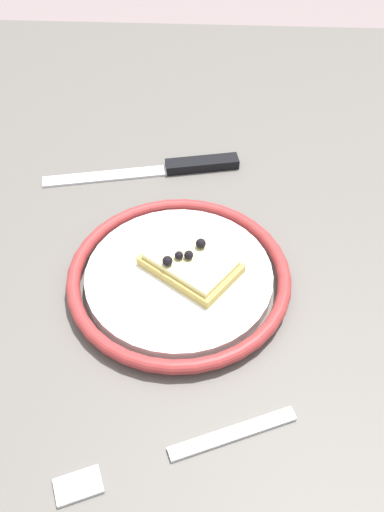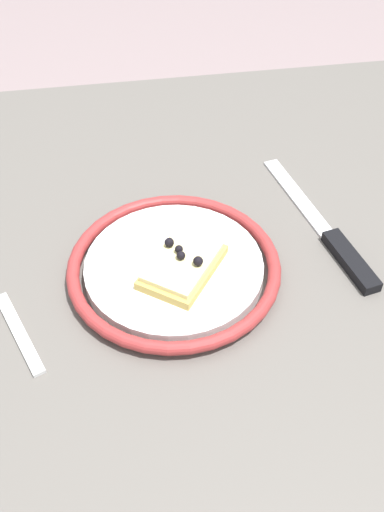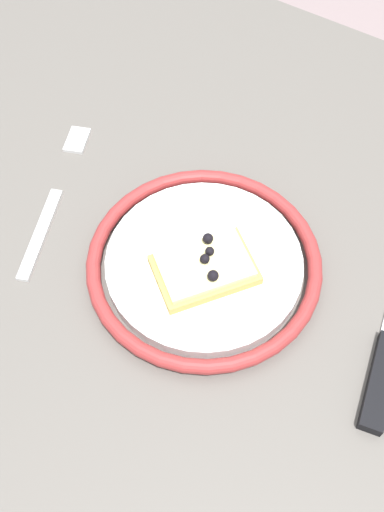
{
  "view_description": "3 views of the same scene",
  "coord_description": "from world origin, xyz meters",
  "views": [
    {
      "loc": [
        -0.38,
        0.0,
        1.17
      ],
      "look_at": [
        0.0,
        0.02,
        0.76
      ],
      "focal_mm": 39.39,
      "sensor_mm": 36.0,
      "label": 1
    },
    {
      "loc": [
        -0.07,
        -0.4,
        1.2
      ],
      "look_at": [
        0.0,
        0.03,
        0.76
      ],
      "focal_mm": 41.9,
      "sensor_mm": 36.0,
      "label": 2
    },
    {
      "loc": [
        0.13,
        -0.22,
        1.22
      ],
      "look_at": [
        -0.03,
        0.03,
        0.74
      ],
      "focal_mm": 41.79,
      "sensor_mm": 36.0,
      "label": 3
    }
  ],
  "objects": [
    {
      "name": "plate",
      "position": [
        -0.02,
        0.03,
        0.74
      ],
      "size": [
        0.22,
        0.22,
        0.02
      ],
      "color": "white",
      "rests_on": "dining_table"
    },
    {
      "name": "dining_table",
      "position": [
        0.0,
        0.0,
        0.66
      ],
      "size": [
        1.13,
        0.88,
        0.73
      ],
      "color": "#5B5651",
      "rests_on": "ground_plane"
    },
    {
      "name": "knife",
      "position": [
        0.17,
        0.05,
        0.74
      ],
      "size": [
        0.07,
        0.24,
        0.01
      ],
      "color": "silver",
      "rests_on": "dining_table"
    },
    {
      "name": "pizza_slice_near",
      "position": [
        -0.01,
        0.02,
        0.76
      ],
      "size": [
        0.1,
        0.11,
        0.03
      ],
      "color": "tan",
      "rests_on": "plate"
    },
    {
      "name": "fork",
      "position": [
        -0.19,
        0.02,
        0.73
      ],
      "size": [
        0.09,
        0.19,
        0.0
      ],
      "color": "silver",
      "rests_on": "dining_table"
    }
  ]
}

